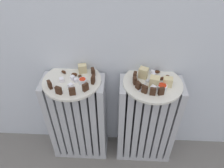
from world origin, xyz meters
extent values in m
cube|color=#B2B2B7|center=(-0.19, 0.28, 0.01)|extent=(0.32, 0.16, 0.03)
cube|color=#B2B2B7|center=(-0.34, 0.28, 0.30)|extent=(0.03, 0.16, 0.53)
cube|color=#B2B2B7|center=(-0.30, 0.28, 0.30)|extent=(0.03, 0.16, 0.53)
cube|color=#B2B2B7|center=(-0.26, 0.28, 0.30)|extent=(0.03, 0.16, 0.53)
cube|color=#B2B2B7|center=(-0.22, 0.28, 0.30)|extent=(0.03, 0.16, 0.53)
cube|color=#B2B2B7|center=(-0.17, 0.28, 0.30)|extent=(0.03, 0.16, 0.53)
cube|color=#B2B2B7|center=(-0.13, 0.28, 0.30)|extent=(0.03, 0.16, 0.53)
cube|color=#B2B2B7|center=(-0.09, 0.28, 0.30)|extent=(0.03, 0.16, 0.53)
cube|color=#B2B2B7|center=(-0.05, 0.28, 0.30)|extent=(0.03, 0.16, 0.53)
cube|color=#B2B2B7|center=(0.19, 0.28, 0.01)|extent=(0.32, 0.16, 0.03)
cube|color=#B2B2B7|center=(0.05, 0.28, 0.30)|extent=(0.03, 0.16, 0.53)
cube|color=#B2B2B7|center=(0.09, 0.28, 0.30)|extent=(0.03, 0.16, 0.53)
cube|color=#B2B2B7|center=(0.13, 0.28, 0.30)|extent=(0.03, 0.16, 0.53)
cube|color=#B2B2B7|center=(0.17, 0.28, 0.30)|extent=(0.03, 0.16, 0.53)
cube|color=#B2B2B7|center=(0.22, 0.28, 0.30)|extent=(0.03, 0.16, 0.53)
cube|color=#B2B2B7|center=(0.26, 0.28, 0.30)|extent=(0.03, 0.16, 0.53)
cube|color=#B2B2B7|center=(0.30, 0.28, 0.30)|extent=(0.03, 0.16, 0.53)
cube|color=#B2B2B7|center=(0.34, 0.28, 0.30)|extent=(0.03, 0.16, 0.53)
cylinder|color=silver|center=(-0.19, 0.28, 0.57)|extent=(0.28, 0.28, 0.01)
cylinder|color=silver|center=(0.19, 0.28, 0.57)|extent=(0.28, 0.28, 0.01)
cube|color=#382114|center=(-0.28, 0.22, 0.60)|extent=(0.03, 0.03, 0.04)
cube|color=#382114|center=(-0.23, 0.18, 0.60)|extent=(0.03, 0.02, 0.04)
cube|color=#382114|center=(-0.17, 0.17, 0.60)|extent=(0.03, 0.02, 0.04)
cube|color=#382114|center=(-0.12, 0.21, 0.60)|extent=(0.03, 0.03, 0.04)
cube|color=#382114|center=(-0.09, 0.26, 0.60)|extent=(0.02, 0.03, 0.04)
cube|color=#382114|center=(-0.10, 0.32, 0.60)|extent=(0.02, 0.03, 0.04)
cube|color=beige|center=(-0.15, 0.34, 0.60)|extent=(0.05, 0.04, 0.04)
cube|color=white|center=(-0.24, 0.26, 0.59)|extent=(0.03, 0.03, 0.02)
cube|color=white|center=(-0.17, 0.27, 0.59)|extent=(0.02, 0.02, 0.02)
cube|color=white|center=(-0.19, 0.28, 0.59)|extent=(0.03, 0.03, 0.02)
cube|color=white|center=(-0.19, 0.22, 0.59)|extent=(0.03, 0.03, 0.02)
ellipsoid|color=#3D1E0F|center=(-0.24, 0.33, 0.58)|extent=(0.03, 0.03, 0.02)
ellipsoid|color=#3D1E0F|center=(-0.19, 0.31, 0.59)|extent=(0.03, 0.02, 0.02)
ellipsoid|color=#3D1E0F|center=(-0.16, 0.30, 0.58)|extent=(0.03, 0.03, 0.02)
cylinder|color=white|center=(-0.14, 0.25, 0.59)|extent=(0.04, 0.04, 0.03)
cylinder|color=red|center=(-0.14, 0.25, 0.60)|extent=(0.03, 0.03, 0.01)
cube|color=#382114|center=(0.11, 0.30, 0.60)|extent=(0.02, 0.03, 0.04)
cube|color=#382114|center=(0.11, 0.26, 0.60)|extent=(0.02, 0.03, 0.04)
cube|color=#382114|center=(0.12, 0.23, 0.60)|extent=(0.03, 0.03, 0.04)
cube|color=#382114|center=(0.15, 0.20, 0.60)|extent=(0.03, 0.03, 0.04)
cube|color=#382114|center=(0.18, 0.19, 0.60)|extent=(0.03, 0.02, 0.04)
cube|color=#382114|center=(0.22, 0.20, 0.60)|extent=(0.03, 0.02, 0.04)
cube|color=beige|center=(0.15, 0.32, 0.60)|extent=(0.05, 0.05, 0.05)
cube|color=beige|center=(0.20, 0.25, 0.60)|extent=(0.05, 0.05, 0.05)
cube|color=beige|center=(0.26, 0.26, 0.60)|extent=(0.05, 0.04, 0.04)
cube|color=white|center=(0.20, 0.32, 0.59)|extent=(0.03, 0.03, 0.02)
cube|color=white|center=(0.19, 0.22, 0.59)|extent=(0.03, 0.03, 0.02)
cube|color=white|center=(0.20, 0.35, 0.59)|extent=(0.02, 0.02, 0.02)
cube|color=white|center=(0.19, 0.29, 0.59)|extent=(0.03, 0.03, 0.02)
ellipsoid|color=#3D1E0F|center=(0.22, 0.35, 0.58)|extent=(0.03, 0.02, 0.02)
ellipsoid|color=#3D1E0F|center=(0.15, 0.24, 0.58)|extent=(0.03, 0.03, 0.02)
ellipsoid|color=#3D1E0F|center=(0.27, 0.31, 0.59)|extent=(0.03, 0.03, 0.02)
ellipsoid|color=#3D1E0F|center=(0.24, 0.30, 0.58)|extent=(0.03, 0.03, 0.02)
cylinder|color=white|center=(0.23, 0.23, 0.59)|extent=(0.05, 0.05, 0.02)
cylinder|color=red|center=(0.23, 0.23, 0.59)|extent=(0.04, 0.04, 0.01)
cube|color=silver|center=(0.14, 0.24, 0.58)|extent=(0.04, 0.07, 0.00)
cube|color=silver|center=(0.17, 0.29, 0.58)|extent=(0.03, 0.03, 0.00)
camera|label=1|loc=(0.04, -0.50, 1.22)|focal=33.72mm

